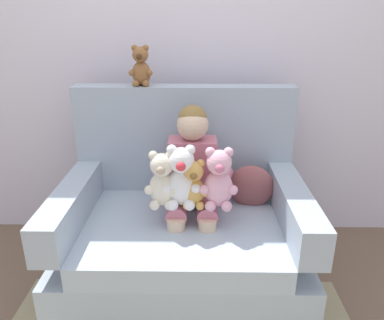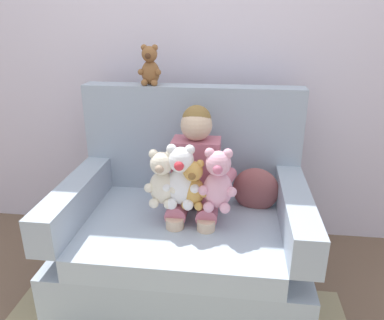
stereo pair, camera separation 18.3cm
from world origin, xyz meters
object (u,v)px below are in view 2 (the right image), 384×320
object	(u,v)px
plush_brown_on_backrest	(150,66)
throw_pillow	(256,190)
armchair	(185,229)
plush_honey	(193,185)
plush_pink	(218,181)
seated_child	(195,176)
plush_cream	(162,180)
plush_white	(181,178)

from	to	relation	value
plush_brown_on_backrest	throw_pillow	distance (m)	0.93
armchair	plush_honey	xyz separation A→B (m)	(0.06, -0.13, 0.34)
armchair	plush_brown_on_backrest	distance (m)	0.95
armchair	plush_pink	xyz separation A→B (m)	(0.18, -0.14, 0.37)
throw_pillow	plush_brown_on_backrest	bearing A→B (deg)	161.37
throw_pillow	seated_child	bearing A→B (deg)	-163.75
plush_cream	throw_pillow	xyz separation A→B (m)	(0.48, 0.25, -0.15)
plush_brown_on_backrest	throw_pillow	xyz separation A→B (m)	(0.63, -0.21, -0.64)
plush_cream	plush_brown_on_backrest	xyz separation A→B (m)	(-0.15, 0.46, 0.50)
armchair	plush_pink	bearing A→B (deg)	-36.73
plush_brown_on_backrest	throw_pillow	bearing A→B (deg)	-7.51
plush_pink	plush_brown_on_backrest	distance (m)	0.80
armchair	throw_pillow	world-z (taller)	armchair
seated_child	plush_cream	size ratio (longest dim) A/B	2.77
armchair	plush_honey	distance (m)	0.37
plush_honey	plush_brown_on_backrest	bearing A→B (deg)	130.38
plush_honey	throw_pillow	xyz separation A→B (m)	(0.33, 0.25, -0.13)
seated_child	throw_pillow	distance (m)	0.37
seated_child	throw_pillow	xyz separation A→B (m)	(0.33, 0.10, -0.11)
armchair	plush_pink	world-z (taller)	armchair
plush_white	throw_pillow	bearing A→B (deg)	42.19
plush_pink	seated_child	bearing A→B (deg)	144.44
plush_brown_on_backrest	plush_white	bearing A→B (deg)	-50.86
seated_child	armchair	bearing A→B (deg)	-157.48
seated_child	plush_white	world-z (taller)	seated_child
throw_pillow	plush_honey	bearing A→B (deg)	-142.36
plush_brown_on_backrest	throw_pillow	world-z (taller)	plush_brown_on_backrest
plush_brown_on_backrest	armchair	bearing A→B (deg)	-42.28
plush_white	plush_brown_on_backrest	size ratio (longest dim) A/B	1.43
seated_child	plush_cream	bearing A→B (deg)	-132.00
armchair	plush_white	size ratio (longest dim) A/B	3.94
plush_pink	throw_pillow	distance (m)	0.36
plush_pink	throw_pillow	bearing A→B (deg)	65.63
armchair	plush_cream	world-z (taller)	armchair
armchair	throw_pillow	xyz separation A→B (m)	(0.39, 0.12, 0.21)
seated_child	plush_pink	distance (m)	0.21
plush_honey	plush_brown_on_backrest	distance (m)	0.76
plush_white	plush_honey	xyz separation A→B (m)	(0.06, -0.01, -0.03)
plush_white	plush_pink	xyz separation A→B (m)	(0.19, -0.01, -0.00)
plush_pink	throw_pillow	size ratio (longest dim) A/B	1.23
plush_white	plush_pink	size ratio (longest dim) A/B	1.03
plush_pink	plush_cream	bearing A→B (deg)	-167.08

